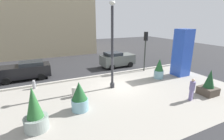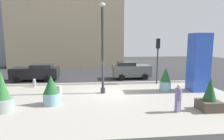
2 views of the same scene
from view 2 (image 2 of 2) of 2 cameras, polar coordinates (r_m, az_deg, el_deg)
name	(u,v)px [view 2 (image 2 of 2)]	position (r m, az deg, el deg)	size (l,w,h in m)	color
ground_plane	(107,82)	(18.62, -1.65, -3.65)	(60.00, 60.00, 0.00)	#2D2D30
plaza_pavement	(113,101)	(12.84, 0.40, -9.31)	(18.00, 10.00, 0.02)	#9E998E
curb_strip	(107,83)	(17.75, -1.43, -4.00)	(18.00, 0.24, 0.16)	#B7B2A8
lamp_post	(103,51)	(14.22, -2.83, 5.84)	(0.44, 0.44, 6.70)	#2D2D33
art_pillar_blue	(199,62)	(16.54, 24.57, 2.06)	(1.35, 1.35, 4.58)	blue
potted_plant_by_pillar	(51,91)	(12.50, -17.77, -5.99)	(1.04, 1.04, 1.87)	#7AA8B7
potted_plant_near_left	(2,95)	(12.44, -30.09, -6.49)	(1.20, 1.20, 2.36)	gray
potted_plant_curbside	(209,97)	(12.32, 27.23, -7.34)	(1.16, 1.16, 1.95)	#4C4238
potted_plant_mid_plaza	(165,80)	(15.74, 15.74, -2.87)	(0.88, 0.88, 1.91)	#7AA8B7
fire_hydrant	(34,83)	(17.87, -22.27, -3.61)	(0.36, 0.26, 0.75)	#99999E
concrete_bollard	(59,91)	(14.50, -15.56, -5.99)	(0.36, 0.36, 0.75)	#B2ADA3
traffic_light_corner	(158,53)	(17.99, 13.57, 4.90)	(0.28, 0.42, 4.20)	#333833
car_curb_west	(131,70)	(20.32, 5.69, -0.04)	(3.99, 2.16, 1.79)	#565B56
car_curb_east	(36,72)	(20.62, -21.83, -0.64)	(4.57, 2.09, 1.66)	black
pedestrian_on_sidewalk	(178,97)	(11.29, 19.27, -7.66)	(0.45, 0.45, 1.60)	slate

